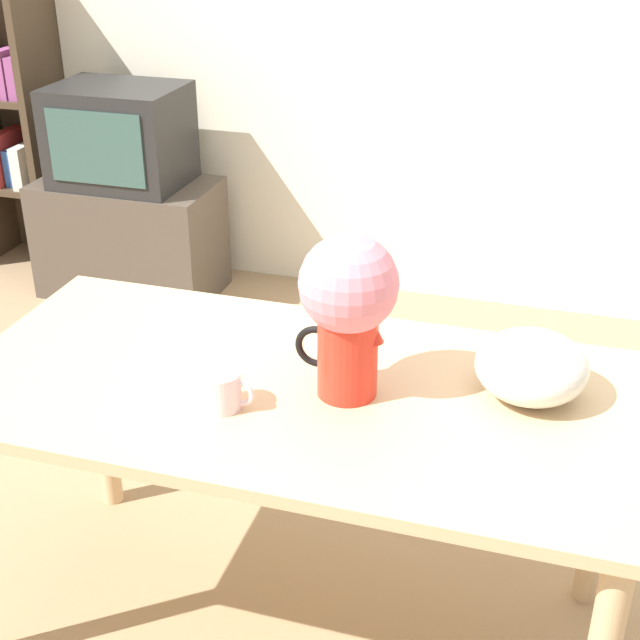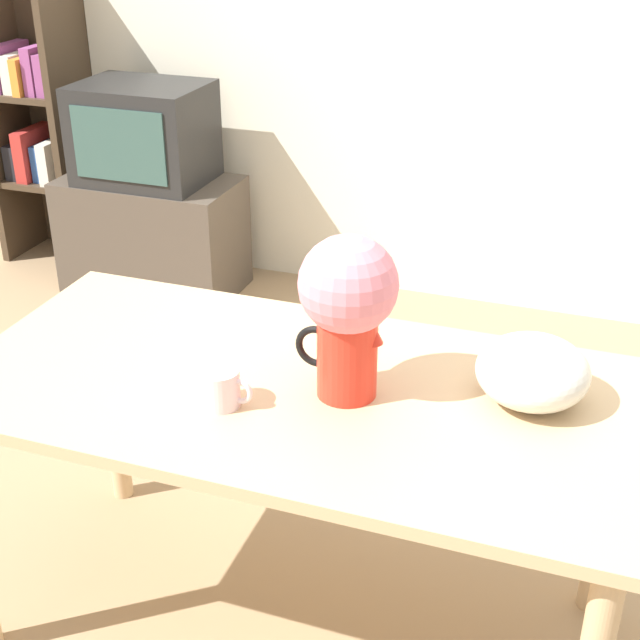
% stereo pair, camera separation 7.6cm
% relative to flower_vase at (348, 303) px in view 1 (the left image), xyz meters
% --- Properties ---
extents(ground_plane, '(12.00, 12.00, 0.00)m').
position_rel_flower_vase_xyz_m(ground_plane, '(-0.01, 0.08, -0.94)').
color(ground_plane, '#9E7F5B').
extents(table, '(1.52, 0.76, 0.72)m').
position_rel_flower_vase_xyz_m(table, '(-0.12, -0.00, -0.31)').
color(table, tan).
rests_on(table, ground_plane).
extents(flower_vase, '(0.22, 0.21, 0.36)m').
position_rel_flower_vase_xyz_m(flower_vase, '(0.00, 0.00, 0.00)').
color(flower_vase, red).
rests_on(flower_vase, table).
extents(coffee_mug, '(0.12, 0.09, 0.08)m').
position_rel_flower_vase_xyz_m(coffee_mug, '(-0.24, -0.13, -0.18)').
color(coffee_mug, silver).
rests_on(coffee_mug, table).
extents(white_bowl, '(0.24, 0.24, 0.15)m').
position_rel_flower_vase_xyz_m(white_bowl, '(0.38, 0.10, -0.14)').
color(white_bowl, silver).
rests_on(white_bowl, table).
extents(tv_stand, '(0.78, 0.42, 0.51)m').
position_rel_flower_vase_xyz_m(tv_stand, '(-1.47, 1.72, -0.68)').
color(tv_stand, '#4C4238').
rests_on(tv_stand, ground_plane).
extents(tv_set, '(0.54, 0.42, 0.42)m').
position_rel_flower_vase_xyz_m(tv_set, '(-1.47, 1.72, -0.22)').
color(tv_set, black).
rests_on(tv_set, tv_stand).
extents(bookshelf, '(0.41, 0.34, 1.39)m').
position_rel_flower_vase_xyz_m(bookshelf, '(-2.14, 1.91, -0.25)').
color(bookshelf, '#423323').
rests_on(bookshelf, ground_plane).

